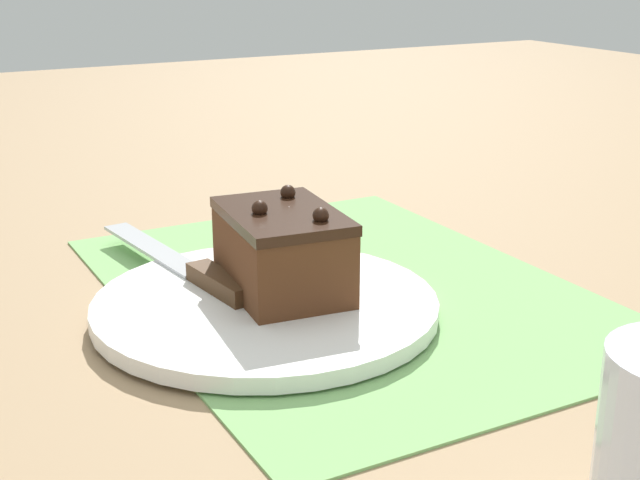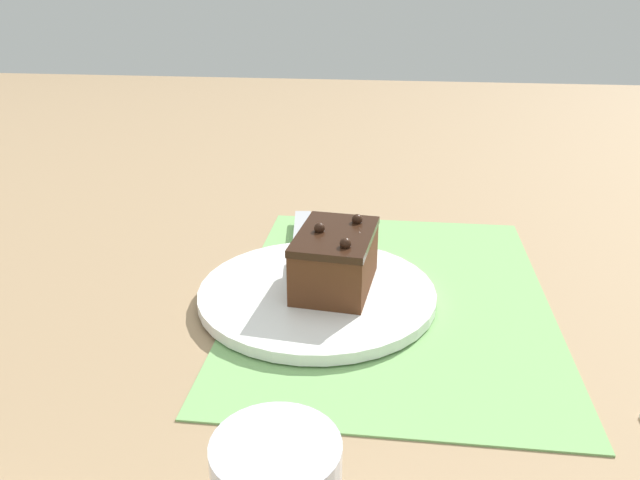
% 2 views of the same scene
% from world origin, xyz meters
% --- Properties ---
extents(ground_plane, '(3.00, 3.00, 0.00)m').
position_xyz_m(ground_plane, '(0.00, 0.00, 0.00)').
color(ground_plane, '#9E7F5B').
extents(placemat_woven, '(0.46, 0.34, 0.00)m').
position_xyz_m(placemat_woven, '(0.00, 0.00, 0.00)').
color(placemat_woven, '#7AB266').
rests_on(placemat_woven, ground_plane).
extents(cake_plate, '(0.26, 0.26, 0.01)m').
position_xyz_m(cake_plate, '(0.02, -0.08, 0.01)').
color(cake_plate, white).
rests_on(cake_plate, placemat_woven).
extents(chocolate_cake, '(0.12, 0.09, 0.07)m').
position_xyz_m(chocolate_cake, '(0.01, -0.06, 0.05)').
color(chocolate_cake, '#512D19').
rests_on(chocolate_cake, cake_plate).
extents(serving_knife, '(0.24, 0.05, 0.01)m').
position_xyz_m(serving_knife, '(-0.05, -0.11, 0.02)').
color(serving_knife, '#472D19').
rests_on(serving_knife, cake_plate).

